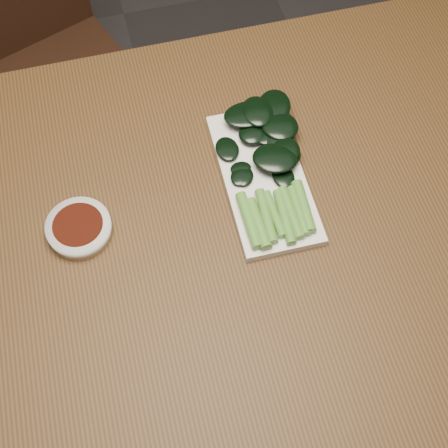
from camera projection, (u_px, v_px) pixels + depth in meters
The scene contains 6 objects.
ground at pixel (213, 368), 1.61m from camera, with size 6.00×6.00×0.00m, color #2A2727.
table at pixel (207, 250), 1.02m from camera, with size 1.40×0.80×0.75m.
chair_far at pixel (40, 58), 1.48m from camera, with size 0.48×0.48×0.89m.
sauce_bowl at pixel (79, 228), 0.94m from camera, with size 0.10×0.10×0.02m.
serving_plate at pixel (263, 178), 0.99m from camera, with size 0.13×0.27×0.01m.
gai_lan at pixel (270, 157), 0.99m from camera, with size 0.15×0.29×0.03m.
Camera 1 is at (-0.09, -0.45, 1.59)m, focal length 50.00 mm.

